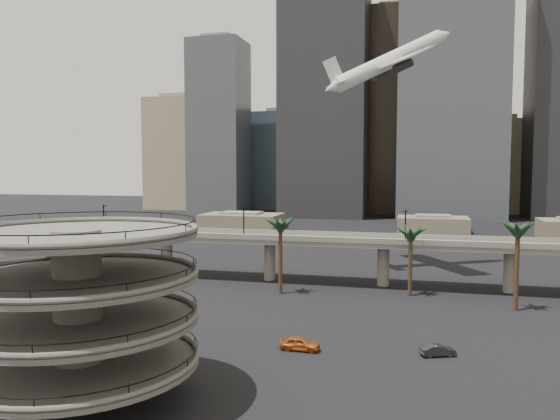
% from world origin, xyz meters
% --- Properties ---
extents(ground, '(700.00, 700.00, 0.00)m').
position_xyz_m(ground, '(0.00, 0.00, 0.00)').
color(ground, black).
rests_on(ground, ground).
extents(parking_ramp, '(22.20, 22.20, 17.35)m').
position_xyz_m(parking_ramp, '(-13.00, -4.00, 9.84)').
color(parking_ramp, '#504D4A').
rests_on(parking_ramp, ground).
extents(overpass, '(130.00, 9.30, 14.70)m').
position_xyz_m(overpass, '(0.00, 55.00, 7.34)').
color(overpass, slate).
rests_on(overpass, ground).
extents(palm_trees, '(54.40, 18.40, 14.00)m').
position_xyz_m(palm_trees, '(21.48, 47.47, 11.30)').
color(palm_trees, '#412B1C').
rests_on(palm_trees, ground).
extents(low_buildings, '(135.00, 27.50, 6.80)m').
position_xyz_m(low_buildings, '(6.89, 142.30, 2.86)').
color(low_buildings, '#625A48').
rests_on(low_buildings, ground).
extents(skyline, '(269.00, 86.00, 132.47)m').
position_xyz_m(skyline, '(15.12, 217.08, 48.49)').
color(skyline, gray).
rests_on(skyline, ground).
extents(airborne_jet, '(28.09, 27.23, 16.85)m').
position_xyz_m(airborne_jet, '(10.50, 73.15, 44.61)').
color(airborne_jet, silver).
rests_on(airborne_jet, ground).
extents(car_a, '(4.85, 2.01, 1.64)m').
position_xyz_m(car_a, '(3.71, 15.53, 0.82)').
color(car_a, '#AA4D18').
rests_on(car_a, ground).
extents(car_b, '(4.37, 2.87, 1.36)m').
position_xyz_m(car_b, '(19.74, 17.53, 0.68)').
color(car_b, black).
rests_on(car_b, ground).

